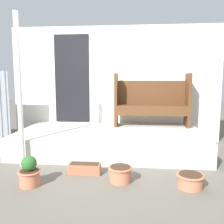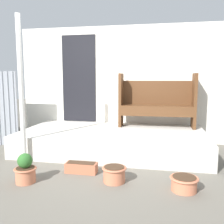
{
  "view_description": "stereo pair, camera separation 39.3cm",
  "coord_description": "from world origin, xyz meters",
  "px_view_note": "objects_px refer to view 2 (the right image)",
  "views": [
    {
      "loc": [
        0.57,
        -3.89,
        1.43
      ],
      "look_at": [
        0.16,
        0.32,
        0.86
      ],
      "focal_mm": 40.0,
      "sensor_mm": 36.0,
      "label": 1
    },
    {
      "loc": [
        0.96,
        -3.83,
        1.43
      ],
      "look_at": [
        0.16,
        0.32,
        0.86
      ],
      "focal_mm": 40.0,
      "sensor_mm": 36.0,
      "label": 2
    }
  ],
  "objects_px": {
    "support_post": "(21,91)",
    "planter_box_rect": "(81,168)",
    "bench": "(157,100)",
    "flower_pot_left": "(25,170)",
    "flower_pot_middle": "(114,174)",
    "flower_pot_right": "(184,183)"
  },
  "relations": [
    {
      "from": "planter_box_rect",
      "to": "flower_pot_right",
      "type": "bearing_deg",
      "value": -12.9
    },
    {
      "from": "bench",
      "to": "flower_pot_right",
      "type": "height_order",
      "value": "bench"
    },
    {
      "from": "support_post",
      "to": "bench",
      "type": "xyz_separation_m",
      "value": [
        2.17,
        1.59,
        -0.25
      ]
    },
    {
      "from": "support_post",
      "to": "planter_box_rect",
      "type": "distance_m",
      "value": 1.59
    },
    {
      "from": "bench",
      "to": "flower_pot_right",
      "type": "xyz_separation_m",
      "value": [
        0.4,
        -2.16,
        -0.87
      ]
    },
    {
      "from": "bench",
      "to": "planter_box_rect",
      "type": "xyz_separation_m",
      "value": [
        -1.08,
        -1.82,
        -0.89
      ]
    },
    {
      "from": "planter_box_rect",
      "to": "support_post",
      "type": "bearing_deg",
      "value": 168.15
    },
    {
      "from": "flower_pot_left",
      "to": "flower_pot_right",
      "type": "distance_m",
      "value": 2.14
    },
    {
      "from": "flower_pot_middle",
      "to": "planter_box_rect",
      "type": "bearing_deg",
      "value": 156.42
    },
    {
      "from": "support_post",
      "to": "bench",
      "type": "bearing_deg",
      "value": 36.34
    },
    {
      "from": "flower_pot_left",
      "to": "planter_box_rect",
      "type": "distance_m",
      "value": 0.82
    },
    {
      "from": "flower_pot_middle",
      "to": "bench",
      "type": "bearing_deg",
      "value": 75.66
    },
    {
      "from": "planter_box_rect",
      "to": "bench",
      "type": "bearing_deg",
      "value": 59.23
    },
    {
      "from": "bench",
      "to": "planter_box_rect",
      "type": "height_order",
      "value": "bench"
    },
    {
      "from": "bench",
      "to": "planter_box_rect",
      "type": "bearing_deg",
      "value": -121.75
    },
    {
      "from": "planter_box_rect",
      "to": "flower_pot_middle",
      "type": "bearing_deg",
      "value": -23.58
    },
    {
      "from": "bench",
      "to": "support_post",
      "type": "bearing_deg",
      "value": -144.64
    },
    {
      "from": "flower_pot_left",
      "to": "flower_pot_middle",
      "type": "distance_m",
      "value": 1.23
    },
    {
      "from": "support_post",
      "to": "planter_box_rect",
      "type": "xyz_separation_m",
      "value": [
        1.08,
        -0.23,
        -1.15
      ]
    },
    {
      "from": "flower_pot_middle",
      "to": "support_post",
      "type": "bearing_deg",
      "value": 164.0
    },
    {
      "from": "support_post",
      "to": "flower_pot_left",
      "type": "bearing_deg",
      "value": -58.71
    },
    {
      "from": "support_post",
      "to": "flower_pot_left",
      "type": "relative_size",
      "value": 5.92
    }
  ]
}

